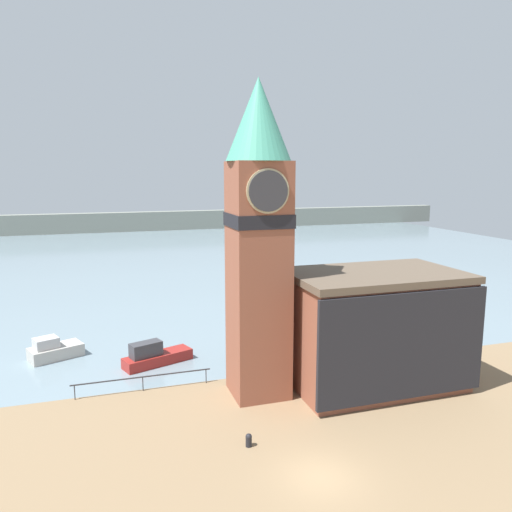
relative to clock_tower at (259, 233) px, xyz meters
name	(u,v)px	position (x,y,z in m)	size (l,w,h in m)	color
ground_plane	(321,477)	(-0.02, -10.41, -11.41)	(160.00, 160.00, 0.00)	#846B4C
water	(156,254)	(-0.02, 63.04, -11.41)	(160.00, 120.00, 0.00)	gray
far_shoreline	(138,221)	(-0.02, 103.04, -8.91)	(180.00, 3.00, 5.00)	gray
pier_railing	(143,378)	(-7.78, 2.79, -10.46)	(9.79, 0.08, 1.09)	#333338
clock_tower	(259,233)	(0.00, 0.00, 0.00)	(4.31, 4.31, 21.49)	brown
pier_building	(375,328)	(8.54, -1.07, -7.19)	(12.47, 7.85, 8.42)	brown
boat_near	(154,356)	(-6.42, 7.53, -10.68)	(5.86, 3.48, 2.03)	maroon
boat_far	(54,350)	(-14.30, 11.51, -10.69)	(4.65, 3.53, 1.92)	#B7B2A8
mooring_bollard_near	(249,440)	(-2.70, -6.52, -10.99)	(0.37, 0.37, 0.78)	black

